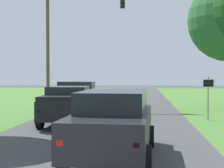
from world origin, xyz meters
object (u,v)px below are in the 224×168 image
pickup_truck_lead (69,105)px  crossing_suv_far (79,93)px  red_suv_near (113,122)px  traffic_light (67,31)px  keep_moving_sign (208,92)px

pickup_truck_lead → crossing_suv_far: crossing_suv_far is taller
red_suv_near → crossing_suv_far: red_suv_near is taller
pickup_truck_lead → traffic_light: traffic_light is taller
red_suv_near → keep_moving_sign: 9.34m
red_suv_near → traffic_light: (-4.65, 14.22, 4.57)m
red_suv_near → keep_moving_sign: bearing=62.9°
traffic_light → keep_moving_sign: bearing=-33.6°
pickup_truck_lead → keep_moving_sign: bearing=16.4°
red_suv_near → traffic_light: size_ratio=0.58×
red_suv_near → traffic_light: 15.64m
keep_moving_sign → crossing_suv_far: bearing=135.9°
keep_moving_sign → pickup_truck_lead: bearing=-163.6°
red_suv_near → keep_moving_sign: (4.25, 8.30, 0.46)m
pickup_truck_lead → keep_moving_sign: 7.30m
keep_moving_sign → traffic_light: bearing=146.4°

